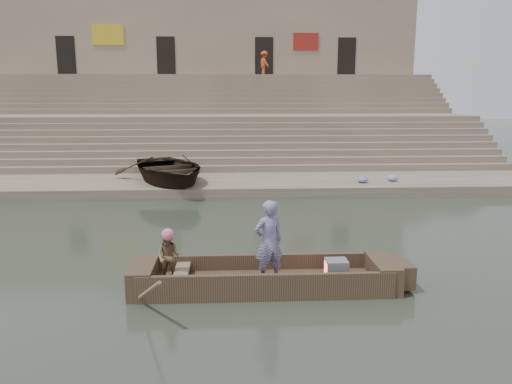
{
  "coord_description": "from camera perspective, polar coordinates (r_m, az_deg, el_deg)",
  "views": [
    {
      "loc": [
        2.51,
        -13.0,
        4.15
      ],
      "look_at": [
        3.21,
        0.5,
        1.4
      ],
      "focal_mm": 35.03,
      "sensor_mm": 36.0,
      "label": 1
    }
  ],
  "objects": [
    {
      "name": "upper_landing",
      "position": [
        35.63,
        -7.08,
        8.92
      ],
      "size": [
        32.0,
        3.0,
        5.2
      ],
      "primitive_type": "cube",
      "color": "gray",
      "rests_on": "ground"
    },
    {
      "name": "rowboat_trim",
      "position": [
        10.75,
        2.09,
        -9.47
      ],
      "size": [
        6.04,
        2.63,
        1.76
      ],
      "color": "brown",
      "rests_on": "ground"
    },
    {
      "name": "cloth_bundles",
      "position": [
        21.07,
        6.06,
        1.55
      ],
      "size": [
        9.73,
        1.22,
        0.26
      ],
      "color": "#3F5999",
      "rests_on": "lower_landing"
    },
    {
      "name": "beached_rowboat",
      "position": [
        21.2,
        -10.01,
        2.65
      ],
      "size": [
        5.56,
        6.4,
        1.11
      ],
      "primitive_type": "imported",
      "rotation": [
        0.0,
        0.0,
        0.39
      ],
      "color": "#2D2116",
      "rests_on": "lower_landing"
    },
    {
      "name": "building_wall",
      "position": [
        39.61,
        -6.77,
        13.53
      ],
      "size": [
        32.0,
        5.07,
        11.2
      ],
      "color": "tan",
      "rests_on": "ground"
    },
    {
      "name": "lower_landing",
      "position": [
        21.52,
        -9.6,
        0.76
      ],
      "size": [
        32.0,
        4.0,
        0.4
      ],
      "primitive_type": "cube",
      "color": "gray",
      "rests_on": "ground"
    },
    {
      "name": "ground",
      "position": [
        13.88,
        -13.31,
        -6.22
      ],
      "size": [
        120.0,
        120.0,
        0.0
      ],
      "primitive_type": "plane",
      "color": "#2C3629",
      "rests_on": "ground"
    },
    {
      "name": "ghat_steps",
      "position": [
        30.39,
        -7.74,
        6.96
      ],
      "size": [
        32.0,
        11.0,
        5.2
      ],
      "color": "gray",
      "rests_on": "ground"
    },
    {
      "name": "pedestrian",
      "position": [
        34.73,
        0.95,
        14.53
      ],
      "size": [
        0.93,
        1.16,
        1.57
      ],
      "primitive_type": "imported",
      "rotation": [
        0.0,
        0.0,
        1.97
      ],
      "color": "#B6441E",
      "rests_on": "upper_landing"
    },
    {
      "name": "main_rowboat",
      "position": [
        10.81,
        0.97,
        -10.45
      ],
      "size": [
        5.0,
        1.3,
        0.22
      ],
      "primitive_type": "cube",
      "color": "brown",
      "rests_on": "ground"
    },
    {
      "name": "mid_landing",
      "position": [
        28.75,
        -7.99,
        5.9
      ],
      "size": [
        32.0,
        3.0,
        2.8
      ],
      "primitive_type": "cube",
      "color": "gray",
      "rests_on": "ground"
    },
    {
      "name": "rowing_man",
      "position": [
        10.59,
        -9.94,
        -7.33
      ],
      "size": [
        0.62,
        0.53,
        1.09
      ],
      "primitive_type": "imported",
      "rotation": [
        0.0,
        0.0,
        -0.25
      ],
      "color": "#287A46",
      "rests_on": "main_rowboat"
    },
    {
      "name": "standing_man",
      "position": [
        10.34,
        1.45,
        -5.68
      ],
      "size": [
        0.75,
        0.63,
        1.75
      ],
      "primitive_type": "imported",
      "rotation": [
        0.0,
        0.0,
        3.52
      ],
      "color": "navy",
      "rests_on": "main_rowboat"
    },
    {
      "name": "television",
      "position": [
        10.91,
        9.1,
        -8.66
      ],
      "size": [
        0.46,
        0.42,
        0.4
      ],
      "color": "slate",
      "rests_on": "main_rowboat"
    }
  ]
}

